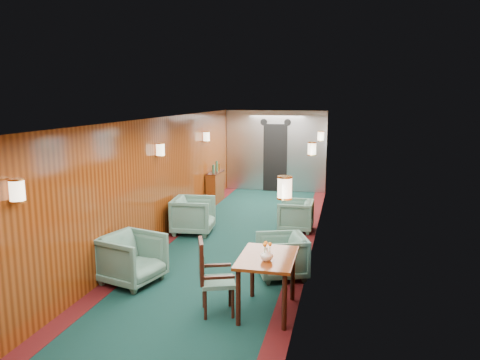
{
  "coord_description": "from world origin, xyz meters",
  "views": [
    {
      "loc": [
        2.05,
        -7.78,
        2.8
      ],
      "look_at": [
        0.0,
        1.18,
        1.15
      ],
      "focal_mm": 35.0,
      "sensor_mm": 36.0,
      "label": 1
    }
  ],
  "objects": [
    {
      "name": "armchair_left_near",
      "position": [
        -1.05,
        -1.57,
        0.38
      ],
      "size": [
        1.02,
        1.0,
        0.75
      ],
      "primitive_type": "imported",
      "rotation": [
        0.0,
        0.0,
        1.29
      ],
      "color": "#1E473F",
      "rests_on": "ground"
    },
    {
      "name": "flower_vase",
      "position": [
        1.13,
        -2.25,
        0.85
      ],
      "size": [
        0.19,
        0.19,
        0.17
      ],
      "primitive_type": "imported",
      "rotation": [
        0.0,
        0.0,
        -0.19
      ],
      "color": "silver",
      "rests_on": "dining_table"
    },
    {
      "name": "armchair_right_far",
      "position": [
        1.06,
        1.79,
        0.33
      ],
      "size": [
        0.72,
        0.7,
        0.66
      ],
      "primitive_type": "imported",
      "rotation": [
        0.0,
        0.0,
        -1.57
      ],
      "color": "#1E473F",
      "rests_on": "ground"
    },
    {
      "name": "armchair_right_near",
      "position": [
        1.13,
        -0.83,
        0.34
      ],
      "size": [
        0.95,
        0.93,
        0.68
      ],
      "primitive_type": "imported",
      "rotation": [
        0.0,
        0.0,
        -1.22
      ],
      "color": "#1E473F",
      "rests_on": "ground"
    },
    {
      "name": "side_chair",
      "position": [
        0.4,
        -2.29,
        0.54
      ],
      "size": [
        0.56,
        0.58,
        1.0
      ],
      "rotation": [
        0.0,
        0.0,
        0.36
      ],
      "color": "#1E473F",
      "rests_on": "ground"
    },
    {
      "name": "wall_sconces",
      "position": [
        0.0,
        0.57,
        1.79
      ],
      "size": [
        2.97,
        7.97,
        0.25
      ],
      "color": "#FFEDC6",
      "rests_on": "ground"
    },
    {
      "name": "credenza",
      "position": [
        -1.34,
        4.05,
        0.42
      ],
      "size": [
        0.29,
        0.92,
        1.1
      ],
      "color": "#6D2E0E",
      "rests_on": "ground"
    },
    {
      "name": "room",
      "position": [
        0.0,
        0.0,
        1.63
      ],
      "size": [
        12.0,
        12.1,
        2.4
      ],
      "color": "black",
      "rests_on": "ground"
    },
    {
      "name": "bulkhead",
      "position": [
        0.0,
        5.91,
        1.18
      ],
      "size": [
        2.98,
        0.17,
        2.39
      ],
      "color": "silver",
      "rests_on": "ground"
    },
    {
      "name": "armchair_left_far",
      "position": [
        -0.98,
        1.14,
        0.38
      ],
      "size": [
        0.9,
        0.88,
        0.75
      ],
      "primitive_type": "imported",
      "rotation": [
        0.0,
        0.0,
        1.67
      ],
      "color": "#1E473F",
      "rests_on": "ground"
    },
    {
      "name": "dining_table",
      "position": [
        1.11,
        -2.09,
        0.64
      ],
      "size": [
        0.72,
        1.02,
        0.77
      ],
      "rotation": [
        0.0,
        0.0,
        0.0
      ],
      "color": "#6D2E0E",
      "rests_on": "ground"
    },
    {
      "name": "windows_right",
      "position": [
        1.49,
        0.25,
        1.45
      ],
      "size": [
        0.02,
        8.6,
        0.8
      ],
      "color": "#B2B4BA",
      "rests_on": "ground"
    }
  ]
}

